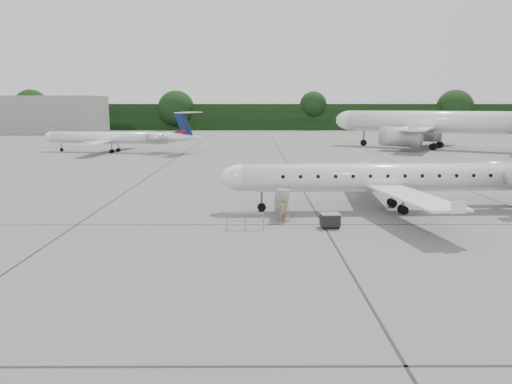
{
  "coord_description": "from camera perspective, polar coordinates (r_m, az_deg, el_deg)",
  "views": [
    {
      "loc": [
        -8.68,
        -27.01,
        7.26
      ],
      "look_at": [
        -8.55,
        1.82,
        2.3
      ],
      "focal_mm": 35.0,
      "sensor_mm": 36.0,
      "label": 1
    }
  ],
  "objects": [
    {
      "name": "treeline",
      "position": [
        157.29,
        2.95,
        8.57
      ],
      "size": [
        260.0,
        4.0,
        8.0
      ],
      "primitive_type": "cube",
      "color": "black",
      "rests_on": "ground"
    },
    {
      "name": "passenger",
      "position": [
        31.62,
        3.19,
        -2.06
      ],
      "size": [
        0.65,
        0.51,
        1.58
      ],
      "primitive_type": "imported",
      "rotation": [
        0.0,
        0.0,
        0.24
      ],
      "color": "#8D6F4C",
      "rests_on": "ground"
    },
    {
      "name": "terminal_building",
      "position": [
        150.13,
        -24.62,
        8.03
      ],
      "size": [
        40.0,
        14.0,
        10.0
      ],
      "primitive_type": "cube",
      "color": "gray",
      "rests_on": "ground"
    },
    {
      "name": "bg_regional_left",
      "position": [
        83.17,
        -16.46,
        6.61
      ],
      "size": [
        27.45,
        21.73,
        6.52
      ],
      "primitive_type": null,
      "rotation": [
        0.0,
        0.0,
        -0.17
      ],
      "color": "silver",
      "rests_on": "ground"
    },
    {
      "name": "airstair",
      "position": [
        32.8,
        2.97,
        -1.18
      ],
      "size": [
        0.94,
        2.25,
        2.08
      ],
      "primitive_type": null,
      "rotation": [
        0.0,
        0.0,
        0.04
      ],
      "color": "silver",
      "rests_on": "ground"
    },
    {
      "name": "main_regional_jet",
      "position": [
        35.97,
        14.66,
        3.15
      ],
      "size": [
        26.6,
        19.65,
        6.63
      ],
      "primitive_type": null,
      "rotation": [
        0.0,
        0.0,
        0.04
      ],
      "color": "silver",
      "rests_on": "ground"
    },
    {
      "name": "safety_railing",
      "position": [
        29.73,
        -1.27,
        -3.39
      ],
      "size": [
        2.2,
        0.11,
        1.0
      ],
      "primitive_type": null,
      "rotation": [
        0.0,
        0.0,
        -0.01
      ],
      "color": "gray",
      "rests_on": "ground"
    },
    {
      "name": "bg_narrowbody",
      "position": [
        91.84,
        19.04,
        8.74
      ],
      "size": [
        44.31,
        41.28,
        12.93
      ],
      "primitive_type": null,
      "rotation": [
        0.0,
        0.0,
        -0.57
      ],
      "color": "silver",
      "rests_on": "ground"
    },
    {
      "name": "ground",
      "position": [
        29.29,
        17.06,
        -5.03
      ],
      "size": [
        320.0,
        320.0,
        0.0
      ],
      "primitive_type": "plane",
      "color": "slate",
      "rests_on": "ground"
    },
    {
      "name": "baggage_cart",
      "position": [
        30.5,
        8.45,
        -3.19
      ],
      "size": [
        1.18,
        0.98,
        0.96
      ],
      "primitive_type": null,
      "rotation": [
        0.0,
        0.0,
        0.08
      ],
      "color": "black",
      "rests_on": "ground"
    }
  ]
}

